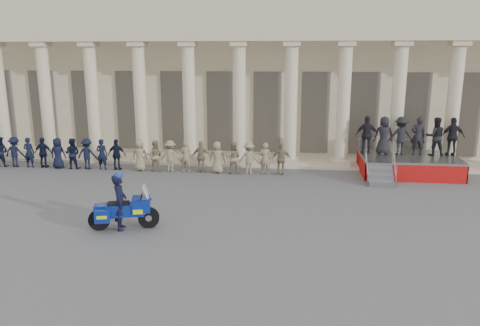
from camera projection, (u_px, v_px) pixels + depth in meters
name	position (u px, v px, depth m)	size (l,w,h in m)	color
ground	(177.00, 215.00, 16.89)	(90.00, 90.00, 0.00)	#4A4A4D
building	(232.00, 72.00, 30.11)	(40.00, 12.50, 9.00)	#C2B392
officer_rank	(115.00, 155.00, 23.33)	(17.50, 0.59, 1.56)	black
reviewing_stand	(408.00, 142.00, 22.43)	(5.08, 4.25, 2.76)	gray
motorcycle	(124.00, 210.00, 15.47)	(2.28, 1.19, 1.49)	black
rider	(120.00, 201.00, 15.38)	(0.61, 0.78, 1.97)	black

